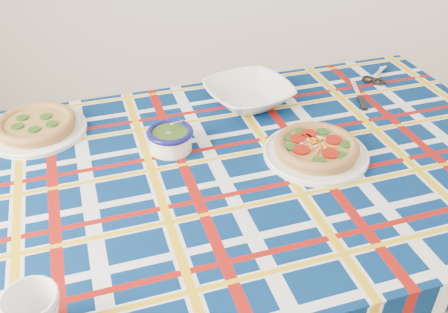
# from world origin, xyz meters

# --- Properties ---
(dining_table) EXTENTS (1.75, 1.38, 0.72)m
(dining_table) POSITION_xyz_m (-0.32, 0.45, 0.65)
(dining_table) COLOR brown
(dining_table) RESTS_ON floor
(tablecloth) EXTENTS (1.79, 1.42, 0.10)m
(tablecloth) POSITION_xyz_m (-0.32, 0.45, 0.67)
(tablecloth) COLOR #04204E
(tablecloth) RESTS_ON dining_table
(main_focaccia_plate) EXTENTS (0.36, 0.36, 0.06)m
(main_focaccia_plate) POSITION_xyz_m (-0.14, 0.49, 0.75)
(main_focaccia_plate) COLOR #A77D3B
(main_focaccia_plate) RESTS_ON tablecloth
(pesto_bowl) EXTENTS (0.16, 0.16, 0.07)m
(pesto_bowl) POSITION_xyz_m (-0.53, 0.52, 0.76)
(pesto_bowl) COLOR #1F390F
(pesto_bowl) RESTS_ON tablecloth
(serving_bowl) EXTENTS (0.35, 0.35, 0.06)m
(serving_bowl) POSITION_xyz_m (-0.31, 0.78, 0.76)
(serving_bowl) COLOR white
(serving_bowl) RESTS_ON tablecloth
(second_focaccia_plate) EXTENTS (0.34, 0.34, 0.05)m
(second_focaccia_plate) POSITION_xyz_m (-0.92, 0.60, 0.75)
(second_focaccia_plate) COLOR #A77D3B
(second_focaccia_plate) RESTS_ON tablecloth
(table_knife) EXTENTS (0.02, 0.21, 0.01)m
(table_knife) POSITION_xyz_m (0.04, 0.86, 0.73)
(table_knife) COLOR silver
(table_knife) RESTS_ON tablecloth
(kitchen_scissors) EXTENTS (0.16, 0.20, 0.02)m
(kitchen_scissors) POSITION_xyz_m (0.15, 0.98, 0.73)
(kitchen_scissors) COLOR silver
(kitchen_scissors) RESTS_ON tablecloth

